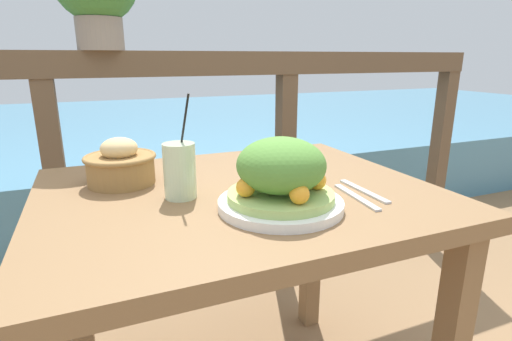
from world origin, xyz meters
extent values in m
cube|color=olive|center=(0.00, 0.00, 0.70)|extent=(0.94, 0.77, 0.04)
cube|color=olive|center=(-0.41, 0.32, 0.34)|extent=(0.06, 0.06, 0.68)
cube|color=olive|center=(0.41, 0.32, 0.34)|extent=(0.06, 0.06, 0.68)
cube|color=brown|center=(0.00, 0.65, 1.01)|extent=(2.80, 0.08, 0.09)
cube|color=brown|center=(-0.45, 0.65, 0.48)|extent=(0.07, 0.07, 0.96)
cube|color=brown|center=(0.46, 0.65, 0.48)|extent=(0.07, 0.07, 0.96)
cube|color=brown|center=(1.36, 0.65, 0.48)|extent=(0.07, 0.07, 0.96)
cube|color=teal|center=(0.00, 3.15, 0.22)|extent=(12.00, 4.00, 0.44)
cylinder|color=white|center=(0.04, -0.16, 0.73)|extent=(0.27, 0.27, 0.02)
cylinder|color=#A8C66B|center=(0.04, -0.16, 0.75)|extent=(0.23, 0.23, 0.02)
ellipsoid|color=#568E38|center=(0.04, -0.16, 0.82)|extent=(0.19, 0.19, 0.12)
sphere|color=#F9A328|center=(0.12, -0.18, 0.78)|extent=(0.04, 0.04, 0.04)
sphere|color=#F9A328|center=(0.03, -0.08, 0.78)|extent=(0.04, 0.04, 0.04)
sphere|color=#F9A328|center=(-0.04, -0.16, 0.78)|extent=(0.04, 0.04, 0.04)
sphere|color=#F9A328|center=(0.04, -0.24, 0.78)|extent=(0.04, 0.04, 0.04)
cylinder|color=beige|center=(-0.14, -0.01, 0.78)|extent=(0.07, 0.07, 0.13)
cylinder|color=black|center=(-0.13, 0.00, 0.85)|extent=(0.03, 0.08, 0.21)
cylinder|color=olive|center=(-0.26, 0.15, 0.76)|extent=(0.17, 0.17, 0.07)
torus|color=olive|center=(-0.26, 0.15, 0.79)|extent=(0.18, 0.18, 0.01)
ellipsoid|color=#DBB77A|center=(-0.26, 0.15, 0.81)|extent=(0.09, 0.09, 0.05)
cylinder|color=gray|center=(-0.26, 0.65, 1.11)|extent=(0.15, 0.15, 0.11)
cube|color=silver|center=(0.23, -0.17, 0.72)|extent=(0.03, 0.18, 0.00)
cube|color=silver|center=(0.27, -0.14, 0.72)|extent=(0.02, 0.18, 0.00)
camera|label=1|loc=(-0.32, -0.88, 1.03)|focal=28.00mm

